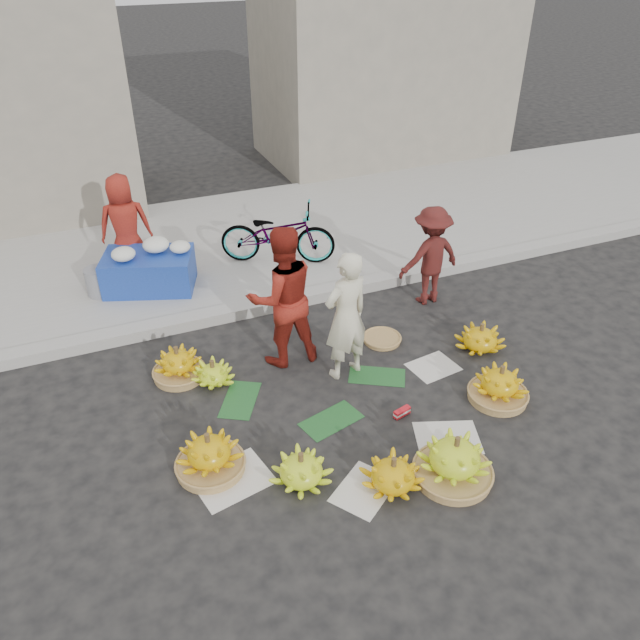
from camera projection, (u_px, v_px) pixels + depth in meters
name	position (u px, v px, depth m)	size (l,w,h in m)	color
ground	(332.00, 407.00, 6.82)	(80.00, 80.00, 0.00)	black
curb	(268.00, 305.00, 8.49)	(40.00, 0.25, 0.15)	#999590
sidewalk	(227.00, 244.00, 10.13)	(40.00, 4.00, 0.12)	#999590
building_right	(384.00, 34.00, 12.90)	(5.00, 3.00, 5.00)	gray
newspaper_scatter	(364.00, 455.00, 6.20)	(3.20, 1.80, 0.00)	silver
banana_leaves	(317.00, 398.00, 6.94)	(2.00, 1.00, 0.00)	#194D22
banana_bunch_0	(209.00, 454.00, 5.94)	(0.70, 0.70, 0.45)	olive
banana_bunch_1	(301.00, 469.00, 5.83)	(0.72, 0.72, 0.36)	#9FCA1C
banana_bunch_2	(454.00, 460.00, 5.85)	(0.77, 0.77, 0.50)	olive
banana_bunch_3	(393.00, 474.00, 5.78)	(0.64, 0.64, 0.36)	#E0B10B
banana_bunch_4	(499.00, 385.00, 6.84)	(0.73, 0.73, 0.45)	olive
banana_bunch_5	(480.00, 338.00, 7.66)	(0.74, 0.74, 0.36)	#E0B10B
banana_bunch_6	(213.00, 373.00, 7.11)	(0.59, 0.59, 0.31)	#9FCA1C
banana_bunch_7	(178.00, 364.00, 7.18)	(0.59, 0.59, 0.42)	olive
basket_spare	(382.00, 339.00, 7.88)	(0.46, 0.46, 0.05)	olive
incense_stack	(402.00, 412.00, 6.67)	(0.20, 0.06, 0.08)	red
vendor_cream	(346.00, 316.00, 6.92)	(0.57, 0.38, 1.57)	beige
vendor_red	(282.00, 297.00, 7.11)	(0.84, 0.65, 1.72)	maroon
man_striped	(430.00, 256.00, 8.36)	(0.90, 0.52, 1.38)	maroon
flower_table	(149.00, 269.00, 8.66)	(1.38, 1.11, 0.70)	navy
grey_bucket	(99.00, 282.00, 8.54)	(0.34, 0.34, 0.39)	slate
flower_vendor	(125.00, 225.00, 8.81)	(0.72, 0.47, 1.47)	maroon
bicycle	(278.00, 234.00, 9.24)	(1.71, 0.60, 0.90)	gray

